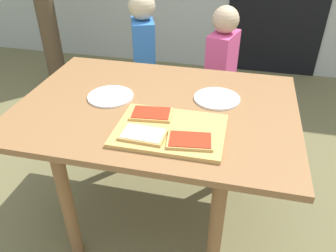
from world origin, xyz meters
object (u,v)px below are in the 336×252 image
(cutting_board, at_px, (170,130))
(pizza_slice_far_left, at_px, (151,114))
(pizza_slice_near_right, at_px, (190,141))
(plate_white_right, at_px, (217,98))
(child_right, at_px, (221,70))
(pizza_slice_near_left, at_px, (143,134))
(child_left, at_px, (144,56))
(dining_table, at_px, (157,122))
(plate_white_left, at_px, (111,96))

(cutting_board, relative_size, pizza_slice_far_left, 2.36)
(pizza_slice_near_right, xyz_separation_m, plate_white_right, (0.06, 0.38, -0.02))
(pizza_slice_far_left, distance_m, child_right, 0.96)
(cutting_board, xyz_separation_m, pizza_slice_near_right, (0.09, -0.07, 0.02))
(pizza_slice_near_left, bearing_deg, pizza_slice_far_left, 93.94)
(pizza_slice_near_right, height_order, plate_white_right, pizza_slice_near_right)
(child_left, bearing_deg, pizza_slice_near_right, -65.16)
(plate_white_right, bearing_deg, child_right, 92.93)
(pizza_slice_near_left, distance_m, child_right, 1.11)
(pizza_slice_far_left, relative_size, plate_white_right, 0.85)
(cutting_board, height_order, child_left, child_left)
(cutting_board, height_order, pizza_slice_far_left, pizza_slice_far_left)
(cutting_board, height_order, pizza_slice_near_left, pizza_slice_near_left)
(dining_table, xyz_separation_m, pizza_slice_near_right, (0.20, -0.26, 0.12))
(dining_table, xyz_separation_m, plate_white_left, (-0.22, 0.02, 0.10))
(plate_white_right, relative_size, child_left, 0.21)
(child_left, height_order, child_right, child_left)
(cutting_board, bearing_deg, child_right, 83.56)
(plate_white_left, relative_size, child_left, 0.21)
(dining_table, relative_size, child_right, 1.30)
(pizza_slice_near_right, height_order, pizza_slice_far_left, same)
(pizza_slice_near_right, relative_size, child_right, 0.19)
(dining_table, height_order, pizza_slice_near_right, pizza_slice_near_right)
(child_left, bearing_deg, pizza_slice_near_left, -73.28)
(pizza_slice_far_left, height_order, child_right, child_right)
(child_left, bearing_deg, cutting_board, -67.89)
(plate_white_left, bearing_deg, cutting_board, -32.96)
(pizza_slice_near_left, xyz_separation_m, plate_white_left, (-0.24, 0.29, -0.02))
(pizza_slice_far_left, bearing_deg, pizza_slice_near_left, -86.06)
(cutting_board, relative_size, plate_white_left, 2.01)
(pizza_slice_near_right, height_order, child_right, child_right)
(cutting_board, distance_m, pizza_slice_far_left, 0.13)
(cutting_board, bearing_deg, pizza_slice_near_left, -141.09)
(pizza_slice_near_right, bearing_deg, cutting_board, 142.31)
(pizza_slice_near_right, bearing_deg, child_left, 114.84)
(plate_white_right, bearing_deg, child_left, 128.07)
(plate_white_left, height_order, child_left, child_left)
(dining_table, bearing_deg, plate_white_left, 175.00)
(pizza_slice_near_right, relative_size, pizza_slice_far_left, 1.01)
(dining_table, bearing_deg, child_left, 110.39)
(plate_white_left, bearing_deg, plate_white_right, 10.80)
(plate_white_right, xyz_separation_m, child_right, (-0.04, 0.70, -0.16))
(child_right, bearing_deg, pizza_slice_near_right, -91.21)
(plate_white_left, bearing_deg, child_right, 60.64)
(child_right, bearing_deg, pizza_slice_near_left, -100.61)
(child_left, bearing_deg, plate_white_left, -83.83)
(pizza_slice_near_left, xyz_separation_m, child_left, (-0.33, 1.10, -0.14))
(pizza_slice_far_left, distance_m, plate_white_left, 0.27)
(pizza_slice_near_right, height_order, child_left, child_left)
(dining_table, relative_size, pizza_slice_near_right, 6.80)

